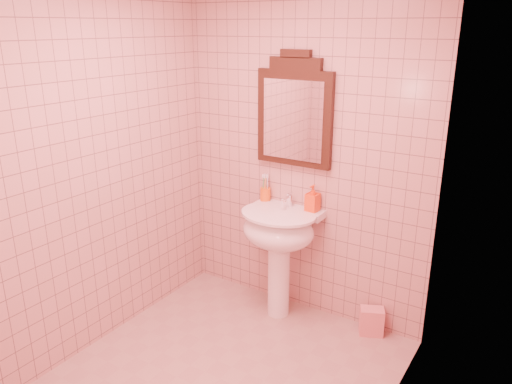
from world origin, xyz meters
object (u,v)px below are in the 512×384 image
Objects in this scene: pedestal_sink at (279,237)px; mirror at (294,113)px; soap_dispenser at (313,198)px; towel at (372,321)px; toothbrush_cup at (265,194)px.

pedestal_sink is 1.03× the size of mirror.
towel is (0.53, -0.03, -0.86)m from soap_dispenser.
toothbrush_cup is 1.25m from towel.
towel is (0.72, -0.06, -1.47)m from mirror.
towel is (0.95, -0.04, -0.81)m from toothbrush_cup.
mirror reaches higher than pedestal_sink.
toothbrush_cup is at bearing 177.56° from towel.
towel is at bearing -2.44° from toothbrush_cup.
toothbrush_cup is at bearing 142.28° from pedestal_sink.
pedestal_sink is at bearing -37.72° from toothbrush_cup.
soap_dispenser is (0.19, -0.04, -0.61)m from mirror.
mirror is (0.00, 0.20, 0.91)m from pedestal_sink.
pedestal_sink is 4.29× the size of soap_dispenser.
mirror reaches higher than soap_dispenser.
soap_dispenser reaches higher than toothbrush_cup.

